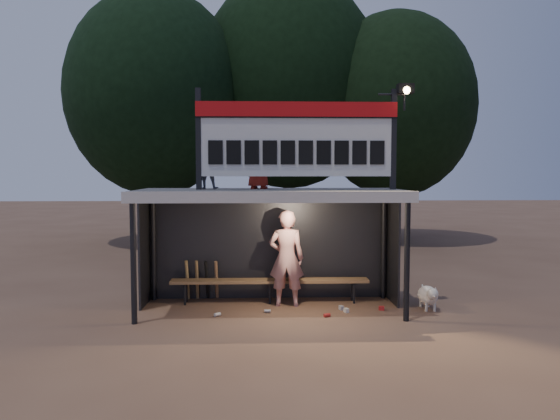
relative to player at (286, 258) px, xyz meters
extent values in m
plane|color=brown|center=(-0.32, -0.29, -0.95)|extent=(80.00, 80.00, 0.00)
imported|color=silver|center=(0.00, 0.00, 0.00)|extent=(0.74, 0.52, 1.91)
imported|color=slate|center=(-1.54, -0.09, 1.83)|extent=(0.47, 0.38, 0.92)
imported|color=#A22419|center=(-0.54, 0.05, 1.92)|extent=(0.64, 0.53, 1.12)
cube|color=#424245|center=(-0.32, -0.29, 1.31)|extent=(5.00, 2.00, 0.12)
cube|color=silver|center=(-0.32, -1.31, 1.27)|extent=(5.10, 0.06, 0.20)
cylinder|color=black|center=(-2.72, -1.19, 0.15)|extent=(0.10, 0.10, 2.20)
cylinder|color=black|center=(2.08, -1.19, 0.15)|extent=(0.10, 0.10, 2.20)
cylinder|color=black|center=(-2.72, 0.61, 0.15)|extent=(0.10, 0.10, 2.20)
cylinder|color=black|center=(2.08, 0.61, 0.15)|extent=(0.10, 0.10, 2.20)
cube|color=black|center=(-0.32, 0.71, 0.15)|extent=(5.00, 0.04, 2.20)
cube|color=black|center=(-2.82, 0.21, 0.15)|extent=(0.04, 1.00, 2.20)
cube|color=black|center=(2.18, 0.21, 0.15)|extent=(0.04, 1.00, 2.20)
cylinder|color=black|center=(-0.32, 0.71, 1.20)|extent=(5.00, 0.06, 0.06)
cube|color=black|center=(-1.67, -0.29, 2.32)|extent=(0.10, 0.10, 1.90)
cube|color=black|center=(2.03, -0.29, 2.32)|extent=(0.10, 0.10, 1.90)
cube|color=silver|center=(0.18, -0.29, 2.32)|extent=(3.80, 0.08, 1.40)
cube|color=red|center=(0.18, -0.34, 2.88)|extent=(3.80, 0.04, 0.28)
cube|color=black|center=(0.18, -0.35, 2.73)|extent=(3.80, 0.02, 0.03)
cube|color=black|center=(-1.35, -0.34, 2.07)|extent=(0.27, 0.03, 0.45)
cube|color=black|center=(-1.01, -0.34, 2.07)|extent=(0.27, 0.03, 0.45)
cube|color=black|center=(-0.67, -0.34, 2.07)|extent=(0.27, 0.03, 0.45)
cube|color=black|center=(-0.33, -0.34, 2.07)|extent=(0.27, 0.03, 0.45)
cube|color=black|center=(0.01, -0.34, 2.07)|extent=(0.27, 0.03, 0.45)
cube|color=black|center=(0.35, -0.34, 2.07)|extent=(0.27, 0.03, 0.45)
cube|color=black|center=(0.69, -0.34, 2.07)|extent=(0.27, 0.03, 0.45)
cube|color=black|center=(1.03, -0.34, 2.07)|extent=(0.27, 0.03, 0.45)
cube|color=black|center=(1.37, -0.34, 2.07)|extent=(0.27, 0.03, 0.45)
cube|color=black|center=(1.71, -0.34, 2.07)|extent=(0.27, 0.03, 0.45)
cylinder|color=black|center=(1.98, -0.29, 3.17)|extent=(0.50, 0.04, 0.04)
cylinder|color=black|center=(2.23, -0.29, 3.02)|extent=(0.04, 0.04, 0.30)
cube|color=black|center=(2.23, -0.34, 3.27)|extent=(0.30, 0.22, 0.18)
sphere|color=#FFD88C|center=(2.23, -0.43, 3.23)|extent=(0.14, 0.14, 0.14)
cube|color=olive|center=(-0.32, 0.26, -0.50)|extent=(4.00, 0.35, 0.06)
cylinder|color=black|center=(-2.02, 0.14, -0.73)|extent=(0.05, 0.05, 0.45)
cylinder|color=black|center=(-2.02, 0.38, -0.73)|extent=(0.05, 0.05, 0.45)
cylinder|color=black|center=(-0.32, 0.14, -0.73)|extent=(0.05, 0.05, 0.45)
cylinder|color=black|center=(-0.32, 0.38, -0.73)|extent=(0.05, 0.05, 0.45)
cylinder|color=black|center=(1.38, 0.14, -0.73)|extent=(0.05, 0.05, 0.45)
cylinder|color=black|center=(1.38, 0.38, -0.73)|extent=(0.05, 0.05, 0.45)
cylinder|color=black|center=(-4.32, 9.71, 0.92)|extent=(0.50, 0.50, 3.74)
ellipsoid|color=black|center=(-4.32, 9.71, 4.57)|extent=(6.46, 6.46, 7.48)
cylinder|color=black|center=(0.68, 11.21, 1.14)|extent=(0.50, 0.50, 4.18)
ellipsoid|color=black|center=(0.68, 11.21, 5.22)|extent=(7.22, 7.22, 8.36)
cylinder|color=black|center=(4.68, 10.21, 0.81)|extent=(0.50, 0.50, 3.52)
ellipsoid|color=black|center=(4.68, 10.21, 4.25)|extent=(6.08, 6.08, 7.04)
ellipsoid|color=white|center=(2.72, -0.38, -0.68)|extent=(0.36, 0.58, 0.36)
sphere|color=silver|center=(2.72, -0.66, -0.59)|extent=(0.22, 0.22, 0.22)
cone|color=beige|center=(2.72, -0.76, -0.61)|extent=(0.10, 0.10, 0.10)
cone|color=beige|center=(2.67, -0.68, -0.49)|extent=(0.06, 0.06, 0.07)
cone|color=beige|center=(2.77, -0.68, -0.49)|extent=(0.06, 0.06, 0.07)
cylinder|color=beige|center=(2.64, -0.56, -0.86)|extent=(0.05, 0.05, 0.18)
cylinder|color=beige|center=(2.80, -0.56, -0.86)|extent=(0.05, 0.05, 0.18)
cylinder|color=beige|center=(2.64, -0.20, -0.86)|extent=(0.05, 0.05, 0.18)
cylinder|color=beige|center=(2.80, -0.20, -0.86)|extent=(0.05, 0.05, 0.18)
cylinder|color=beige|center=(2.72, -0.08, -0.61)|extent=(0.04, 0.16, 0.14)
cylinder|color=#A6844D|center=(-2.02, 0.53, -0.52)|extent=(0.09, 0.27, 0.84)
cylinder|color=olive|center=(-1.82, 0.53, -0.52)|extent=(0.07, 0.30, 0.83)
cylinder|color=black|center=(-1.62, 0.53, -0.52)|extent=(0.09, 0.33, 0.83)
cylinder|color=#926744|center=(-1.42, 0.53, -0.52)|extent=(0.07, 0.35, 0.82)
cube|color=red|center=(1.81, -0.43, -0.91)|extent=(0.10, 0.08, 0.08)
cylinder|color=#ADADB2|center=(-0.38, -0.54, -0.92)|extent=(0.13, 0.08, 0.07)
cube|color=silver|center=(1.11, -0.56, -0.91)|extent=(0.10, 0.12, 0.08)
cylinder|color=red|center=(0.70, -0.88, -0.92)|extent=(0.14, 0.10, 0.07)
cube|color=#A6A7AB|center=(1.04, -0.37, -0.91)|extent=(0.10, 0.12, 0.08)
cylinder|color=silver|center=(-1.31, -0.75, -0.92)|extent=(0.14, 0.13, 0.07)
camera|label=1|loc=(-0.54, -10.66, 1.70)|focal=35.00mm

